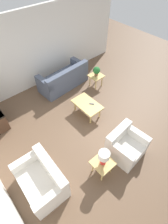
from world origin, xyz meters
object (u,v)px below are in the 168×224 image
Objects in this scene: armchair at (125,146)px; loveseat at (42,180)px; side_table_plant at (96,77)px; coffee_table at (87,105)px; potted_plant at (97,71)px; table_lamp at (104,157)px; side_table_lamp at (103,164)px; sofa at (64,79)px.

loveseat is at bearing 157.89° from armchair.
side_table_plant is (2.65, -1.47, 0.07)m from armchair.
coffee_table is 1.56m from potted_plant.
potted_plant is at bearing -41.29° from table_lamp.
side_table_plant is 3.54m from table_lamp.
side_table_lamp is 0.37m from table_lamp.
armchair and loveseat have the same top height.
sofa is 3.96× the size of side_table_plant.
side_table_lamp is (-0.67, -1.31, 0.08)m from loveseat.
armchair is at bearing 74.67° from loveseat.
sofa reaches higher than potted_plant.
sofa reaches higher than loveseat.
armchair is 1.79m from coffee_table.
loveseat is at bearing 63.01° from table_lamp.
side_table_lamp is 1.09× the size of table_lamp.
side_table_lamp is at bearing 138.71° from side_table_plant.
sofa reaches higher than coffee_table.
sofa is at bearing 76.72° from armchair.
table_lamp is at bearing 64.27° from sofa.
armchair is 2.09× the size of table_lamp.
table_lamp reaches higher than potted_plant.
armchair is 1.93× the size of side_table_lamp.
loveseat is at bearing 41.84° from sofa.
table_lamp is at bearing 174.59° from armchair.
table_lamp reaches higher than armchair.
table_lamp reaches higher than side_table_lamp.
sofa is 1.54× the size of loveseat.
potted_plant is (1.98, -3.63, 0.36)m from loveseat.
side_table_lamp is (-1.76, 1.07, 0.01)m from coffee_table.
sofa is 3.46m from armchair.
armchair is 2.27m from loveseat.
potted_plant is at bearing -90.00° from side_table_plant.
side_table_plant is (0.88, -1.25, 0.01)m from coffee_table.
armchair is at bearing 151.06° from side_table_plant.
coffee_table is at bearing -31.33° from table_lamp.
loveseat reaches higher than coffee_table.
potted_plant is 0.79× the size of table_lamp.
armchair is 0.97× the size of coffee_table.
sofa is at bearing -21.85° from table_lamp.
coffee_table is at bearing -31.33° from side_table_lamp.
potted_plant is at bearing 120.60° from loveseat.
side_table_plant is at bearing -41.29° from table_lamp.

